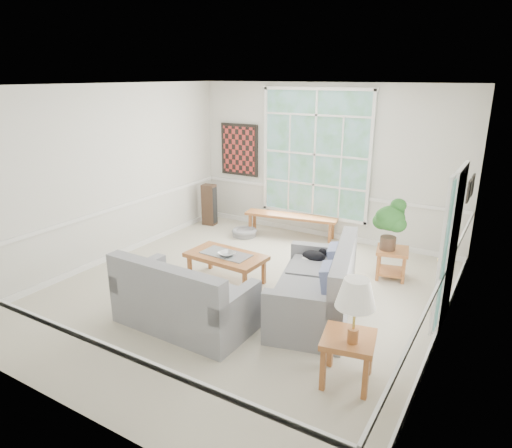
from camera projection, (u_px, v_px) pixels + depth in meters
The scene contains 24 objects.
floor at pixel (244, 293), 6.88m from camera, with size 5.50×6.00×0.01m, color #B7AF9A.
ceiling at pixel (242, 85), 5.94m from camera, with size 5.50×6.00×0.02m, color white.
wall_back at pixel (325, 163), 8.86m from camera, with size 5.50×0.02×3.00m, color silver.
wall_front at pixel (58, 272), 3.96m from camera, with size 5.50×0.02×3.00m, color silver.
wall_left at pixel (106, 175), 7.75m from camera, with size 0.02×6.00×3.00m, color silver.
wall_right at pixel (451, 228), 5.08m from camera, with size 0.02×6.00×3.00m, color silver.
window_back at pixel (315, 154), 8.88m from camera, with size 2.30×0.08×2.40m, color white.
entry_door at pixel (451, 249), 5.73m from camera, with size 0.08×0.90×2.10m, color white.
door_sidelight at pixel (443, 258), 5.18m from camera, with size 0.08×0.26×1.90m, color white.
wall_art at pixel (239, 150), 9.74m from camera, with size 0.90×0.06×1.10m, color #5C1D1A.
wall_frame_near at pixel (468, 191), 6.51m from camera, with size 0.04×0.26×0.32m, color black.
wall_frame_far at pixel (472, 185), 6.84m from camera, with size 0.04×0.26×0.32m, color black.
loveseat_right at pixel (314, 281), 6.11m from camera, with size 0.96×1.86×1.01m, color gray.
loveseat_front at pixel (185, 291), 5.86m from camera, with size 1.77×0.92×0.96m, color gray.
coffee_table at pixel (226, 268), 7.19m from camera, with size 1.23×0.67×0.46m, color #9B592C.
pewter_bowl at pixel (227, 254), 7.04m from camera, with size 0.30×0.30×0.08m, color #A4A4AA.
window_bench at pixel (291, 226), 9.24m from camera, with size 1.88×0.36×0.44m, color #9B592C.
end_table at pixel (391, 263), 7.32m from camera, with size 0.49×0.49×0.49m, color #9B592C.
houseplant at pixel (390, 224), 7.11m from camera, with size 0.49×0.49×0.84m, color #235720, non-canonical shape.
side_table at pixel (347, 359), 4.80m from camera, with size 0.54×0.54×0.55m, color #9B592C.
table_lamp at pixel (355, 312), 4.51m from camera, with size 0.41×0.41×0.70m, color silver, non-canonical shape.
pet_bed at pixel (244, 232), 9.28m from camera, with size 0.50×0.50×0.15m, color gray.
floor_speaker at pixel (209, 205), 9.88m from camera, with size 0.28×0.22×0.89m, color #3E2A1D.
cat at pixel (314, 256), 6.70m from camera, with size 0.36×0.25×0.17m, color black.
Camera 1 is at (3.33, -5.25, 3.13)m, focal length 32.00 mm.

